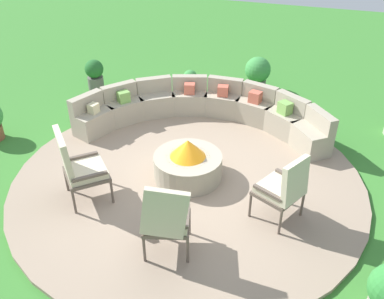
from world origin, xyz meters
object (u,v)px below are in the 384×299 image
(curved_stone_bench, at_px, (203,110))
(potted_plant_2, at_px, (190,80))
(lounge_chair_front_left, at_px, (78,166))
(potted_plant_4, at_px, (258,72))
(fire_pit, at_px, (188,163))
(lounge_chair_front_right, at_px, (166,218))
(lounge_chair_back_left, at_px, (284,187))
(potted_plant_0, at_px, (95,74))

(curved_stone_bench, relative_size, potted_plant_2, 8.81)
(lounge_chair_front_left, relative_size, potted_plant_2, 2.24)
(curved_stone_bench, relative_size, lounge_chair_front_left, 3.94)
(potted_plant_4, bearing_deg, curved_stone_bench, -107.09)
(fire_pit, bearing_deg, lounge_chair_front_right, -79.86)
(fire_pit, xyz_separation_m, lounge_chair_back_left, (1.52, -0.50, 0.28))
(fire_pit, height_order, curved_stone_bench, curved_stone_bench)
(potted_plant_4, bearing_deg, lounge_chair_front_left, -108.69)
(curved_stone_bench, height_order, potted_plant_0, curved_stone_bench)
(potted_plant_0, height_order, potted_plant_4, potted_plant_4)
(lounge_chair_front_left, distance_m, potted_plant_4, 5.03)
(lounge_chair_front_left, relative_size, lounge_chair_back_left, 1.14)
(curved_stone_bench, bearing_deg, lounge_chair_back_left, -50.83)
(lounge_chair_front_right, distance_m, potted_plant_4, 5.36)
(lounge_chair_back_left, relative_size, potted_plant_2, 1.97)
(curved_stone_bench, xyz_separation_m, lounge_chair_front_left, (-0.98, -2.72, 0.28))
(potted_plant_2, bearing_deg, potted_plant_4, 24.18)
(fire_pit, relative_size, lounge_chair_back_left, 1.05)
(curved_stone_bench, distance_m, lounge_chair_back_left, 2.89)
(fire_pit, distance_m, curved_stone_bench, 1.75)
(fire_pit, height_order, lounge_chair_front_left, lounge_chair_front_left)
(lounge_chair_front_left, height_order, potted_plant_4, lounge_chair_front_left)
(fire_pit, relative_size, lounge_chair_front_left, 0.92)
(curved_stone_bench, relative_size, potted_plant_0, 6.48)
(potted_plant_2, relative_size, potted_plant_4, 0.68)
(lounge_chair_front_right, height_order, potted_plant_4, lounge_chair_front_right)
(fire_pit, bearing_deg, curved_stone_bench, 99.73)
(lounge_chair_front_left, bearing_deg, curved_stone_bench, 116.22)
(fire_pit, distance_m, lounge_chair_back_left, 1.62)
(potted_plant_0, bearing_deg, lounge_chair_front_left, -62.78)
(curved_stone_bench, bearing_deg, fire_pit, -80.27)
(lounge_chair_front_left, bearing_deg, potted_plant_2, 132.95)
(lounge_chair_front_left, bearing_deg, lounge_chair_back_left, 55.99)
(lounge_chair_front_right, xyz_separation_m, potted_plant_4, (0.05, 5.35, -0.21))
(fire_pit, xyz_separation_m, lounge_chair_front_right, (0.28, -1.58, 0.30))
(curved_stone_bench, distance_m, potted_plant_2, 1.61)
(potted_plant_2, bearing_deg, potted_plant_0, -164.79)
(fire_pit, relative_size, potted_plant_0, 1.52)
(curved_stone_bench, xyz_separation_m, potted_plant_4, (0.63, 2.04, 0.06))
(fire_pit, xyz_separation_m, lounge_chair_front_left, (-1.28, -0.99, 0.32))
(fire_pit, distance_m, potted_plant_4, 3.79)
(lounge_chair_front_left, bearing_deg, lounge_chair_front_right, 25.32)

